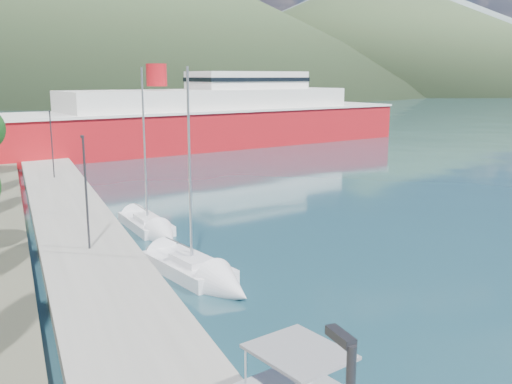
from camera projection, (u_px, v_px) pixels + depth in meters
name	position (u px, v px, depth m)	size (l,w,h in m)	color
ground	(68.00, 121.00, 127.98)	(1400.00, 1400.00, 0.00)	#1B3D48
quay	(70.00, 214.00, 39.90)	(5.00, 88.00, 0.80)	gray
hills_far	(151.00, 12.00, 614.87)	(1480.00, 900.00, 180.00)	slate
hills_near	(178.00, 17.00, 383.37)	(1010.00, 520.00, 115.00)	#37492C
lamp_posts	(87.00, 190.00, 29.56)	(0.15, 49.78, 6.06)	#2D2D33
sailboat_near	(209.00, 278.00, 27.52)	(4.20, 8.17, 11.26)	silver
sailboat_mid	(156.00, 231.00, 36.09)	(2.85, 7.98, 11.24)	silver
ferry	(213.00, 120.00, 81.72)	(62.40, 25.03, 12.12)	#A91118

